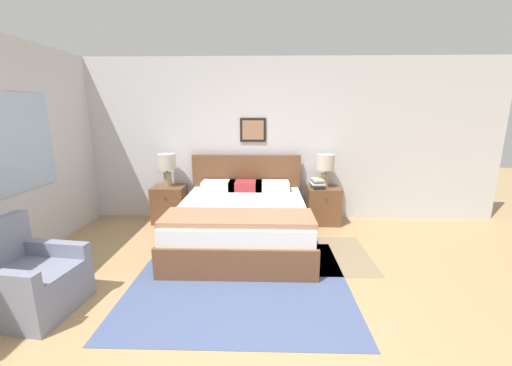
# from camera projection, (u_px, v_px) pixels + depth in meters

# --- Properties ---
(ground_plane) EXTENTS (16.00, 16.00, 0.00)m
(ground_plane) POSITION_uv_depth(u_px,v_px,m) (249.00, 343.00, 2.46)
(ground_plane) COLOR tan
(wall_back) EXTENTS (7.86, 0.09, 2.60)m
(wall_back) POSITION_uv_depth(u_px,v_px,m) (258.00, 141.00, 5.12)
(wall_back) COLOR silver
(wall_back) RESTS_ON ground_plane
(wall_left) EXTENTS (0.08, 5.40, 2.60)m
(wall_left) POSITION_uv_depth(u_px,v_px,m) (21.00, 152.00, 3.69)
(wall_left) COLOR silver
(wall_left) RESTS_ON ground_plane
(area_rug_main) EXTENTS (2.26, 1.98, 0.01)m
(area_rug_main) POSITION_uv_depth(u_px,v_px,m) (240.00, 281.00, 3.33)
(area_rug_main) COLOR #47567F
(area_rug_main) RESTS_ON ground_plane
(area_rug_bedside) EXTENTS (0.83, 1.12, 0.01)m
(area_rug_bedside) POSITION_uv_depth(u_px,v_px,m) (335.00, 254.00, 3.96)
(area_rug_bedside) COLOR #897556
(area_rug_bedside) RESTS_ON ground_plane
(bed) EXTENTS (1.76, 2.05, 1.08)m
(bed) POSITION_uv_depth(u_px,v_px,m) (242.00, 221.00, 4.29)
(bed) COLOR brown
(bed) RESTS_ON ground_plane
(armchair) EXTENTS (0.83, 0.77, 0.83)m
(armchair) POSITION_uv_depth(u_px,v_px,m) (26.00, 282.00, 2.80)
(armchair) COLOR gray
(armchair) RESTS_ON ground_plane
(nightstand_near_window) EXTENTS (0.51, 0.45, 0.59)m
(nightstand_near_window) POSITION_uv_depth(u_px,v_px,m) (170.00, 204.00, 5.10)
(nightstand_near_window) COLOR brown
(nightstand_near_window) RESTS_ON ground_plane
(nightstand_by_door) EXTENTS (0.51, 0.45, 0.59)m
(nightstand_by_door) POSITION_uv_depth(u_px,v_px,m) (323.00, 205.00, 5.03)
(nightstand_by_door) COLOR brown
(nightstand_by_door) RESTS_ON ground_plane
(table_lamp_near_window) EXTENTS (0.28, 0.28, 0.52)m
(table_lamp_near_window) POSITION_uv_depth(u_px,v_px,m) (167.00, 164.00, 4.97)
(table_lamp_near_window) COLOR gray
(table_lamp_near_window) RESTS_ON nightstand_near_window
(table_lamp_by_door) EXTENTS (0.28, 0.28, 0.52)m
(table_lamp_by_door) POSITION_uv_depth(u_px,v_px,m) (325.00, 165.00, 4.91)
(table_lamp_by_door) COLOR gray
(table_lamp_by_door) RESTS_ON nightstand_by_door
(book_thick_bottom) EXTENTS (0.18, 0.22, 0.03)m
(book_thick_bottom) POSITION_uv_depth(u_px,v_px,m) (317.00, 187.00, 4.92)
(book_thick_bottom) COLOR #4C7551
(book_thick_bottom) RESTS_ON nightstand_by_door
(book_hardcover_middle) EXTENTS (0.20, 0.29, 0.03)m
(book_hardcover_middle) POSITION_uv_depth(u_px,v_px,m) (317.00, 185.00, 4.91)
(book_hardcover_middle) COLOR #232328
(book_hardcover_middle) RESTS_ON book_thick_bottom
(book_novel_upper) EXTENTS (0.22, 0.27, 0.03)m
(book_novel_upper) POSITION_uv_depth(u_px,v_px,m) (317.00, 183.00, 4.91)
(book_novel_upper) COLOR silver
(book_novel_upper) RESTS_ON book_hardcover_middle
(book_slim_near_top) EXTENTS (0.18, 0.23, 0.03)m
(book_slim_near_top) POSITION_uv_depth(u_px,v_px,m) (317.00, 181.00, 4.90)
(book_slim_near_top) COLOR #335693
(book_slim_near_top) RESTS_ON book_novel_upper
(book_paperback_top) EXTENTS (0.19, 0.26, 0.03)m
(book_paperback_top) POSITION_uv_depth(u_px,v_px,m) (317.00, 180.00, 4.90)
(book_paperback_top) COLOR beige
(book_paperback_top) RESTS_ON book_slim_near_top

